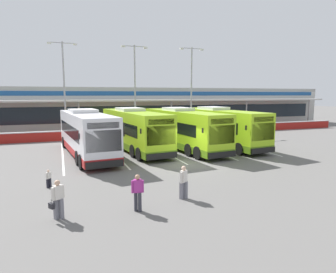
% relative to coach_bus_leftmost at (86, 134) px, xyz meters
% --- Properties ---
extents(ground_plane, '(200.00, 200.00, 0.00)m').
position_rel_coach_bus_leftmost_xyz_m(ground_plane, '(6.52, -5.45, -1.79)').
color(ground_plane, '#605E5B').
extents(terminal_building, '(70.00, 13.00, 6.00)m').
position_rel_coach_bus_leftmost_xyz_m(terminal_building, '(6.52, 21.46, 1.23)').
color(terminal_building, '#B7B7B2').
rests_on(terminal_building, ground).
extents(red_barrier_wall, '(60.00, 0.40, 1.10)m').
position_rel_coach_bus_leftmost_xyz_m(red_barrier_wall, '(6.52, 9.05, -1.23)').
color(red_barrier_wall, maroon).
rests_on(red_barrier_wall, ground).
extents(coach_bus_leftmost, '(3.98, 12.34, 3.78)m').
position_rel_coach_bus_leftmost_xyz_m(coach_bus_leftmost, '(0.00, 0.00, 0.00)').
color(coach_bus_leftmost, silver).
rests_on(coach_bus_leftmost, ground).
extents(coach_bus_left_centre, '(3.98, 12.34, 3.78)m').
position_rel_coach_bus_leftmost_xyz_m(coach_bus_left_centre, '(4.30, 1.23, 0.00)').
color(coach_bus_left_centre, '#9ED11E').
rests_on(coach_bus_left_centre, ground).
extents(coach_bus_centre, '(3.98, 12.34, 3.78)m').
position_rel_coach_bus_leftmost_xyz_m(coach_bus_centre, '(8.65, 0.10, 0.00)').
color(coach_bus_centre, '#9ED11E').
rests_on(coach_bus_centre, ground).
extents(coach_bus_right_centre, '(3.98, 12.34, 3.78)m').
position_rel_coach_bus_leftmost_xyz_m(coach_bus_right_centre, '(12.64, 0.48, 0.00)').
color(coach_bus_right_centre, '#9ED11E').
rests_on(coach_bus_right_centre, ground).
extents(bay_stripe_far_west, '(0.14, 13.00, 0.01)m').
position_rel_coach_bus_leftmost_xyz_m(bay_stripe_far_west, '(-1.88, 0.55, -1.78)').
color(bay_stripe_far_west, silver).
rests_on(bay_stripe_far_west, ground).
extents(bay_stripe_west, '(0.14, 13.00, 0.01)m').
position_rel_coach_bus_leftmost_xyz_m(bay_stripe_west, '(2.32, 0.55, -1.78)').
color(bay_stripe_west, silver).
rests_on(bay_stripe_west, ground).
extents(bay_stripe_mid_west, '(0.14, 13.00, 0.01)m').
position_rel_coach_bus_leftmost_xyz_m(bay_stripe_mid_west, '(6.52, 0.55, -1.78)').
color(bay_stripe_mid_west, silver).
rests_on(bay_stripe_mid_west, ground).
extents(bay_stripe_centre, '(0.14, 13.00, 0.01)m').
position_rel_coach_bus_leftmost_xyz_m(bay_stripe_centre, '(10.72, 0.55, -1.78)').
color(bay_stripe_centre, silver).
rests_on(bay_stripe_centre, ground).
extents(bay_stripe_mid_east, '(0.14, 13.00, 0.01)m').
position_rel_coach_bus_leftmost_xyz_m(bay_stripe_mid_east, '(14.92, 0.55, -1.78)').
color(bay_stripe_mid_east, silver).
rests_on(bay_stripe_mid_east, ground).
extents(pedestrian_with_handbag, '(0.63, 0.47, 1.62)m').
position_rel_coach_bus_leftmost_xyz_m(pedestrian_with_handbag, '(-2.18, -12.66, -0.93)').
color(pedestrian_with_handbag, slate).
rests_on(pedestrian_with_handbag, ground).
extents(pedestrian_in_dark_coat, '(0.54, 0.34, 1.62)m').
position_rel_coach_bus_leftmost_xyz_m(pedestrian_in_dark_coat, '(1.04, -12.95, -0.91)').
color(pedestrian_in_dark_coat, '#33333D').
rests_on(pedestrian_in_dark_coat, ground).
extents(pedestrian_child, '(0.27, 0.28, 1.00)m').
position_rel_coach_bus_leftmost_xyz_m(pedestrian_child, '(-2.67, -8.18, -1.24)').
color(pedestrian_child, black).
rests_on(pedestrian_child, ground).
extents(pedestrian_near_bin, '(0.49, 0.39, 1.62)m').
position_rel_coach_bus_leftmost_xyz_m(pedestrian_near_bin, '(3.50, -12.22, -0.91)').
color(pedestrian_near_bin, slate).
rests_on(pedestrian_near_bin, ground).
extents(lamp_post_west, '(3.24, 0.28, 11.00)m').
position_rel_coach_bus_leftmost_xyz_m(lamp_post_west, '(-1.29, 12.05, 4.50)').
color(lamp_post_west, '#9E9EA3').
rests_on(lamp_post_west, ground).
extents(lamp_post_centre, '(3.24, 0.28, 11.00)m').
position_rel_coach_bus_leftmost_xyz_m(lamp_post_centre, '(7.03, 11.60, 4.50)').
color(lamp_post_centre, '#9E9EA3').
rests_on(lamp_post_centre, ground).
extents(lamp_post_east, '(3.24, 0.28, 11.00)m').
position_rel_coach_bus_leftmost_xyz_m(lamp_post_east, '(14.34, 10.72, 4.50)').
color(lamp_post_east, '#9E9EA3').
rests_on(lamp_post_east, ground).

